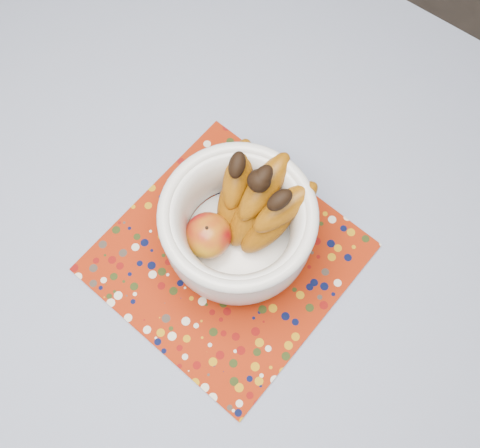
# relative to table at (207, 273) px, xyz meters

# --- Properties ---
(table) EXTENTS (1.20, 1.20, 0.75)m
(table) POSITION_rel_table_xyz_m (0.00, 0.00, 0.00)
(table) COLOR brown
(table) RESTS_ON ground
(tablecloth) EXTENTS (1.32, 1.32, 0.01)m
(tablecloth) POSITION_rel_table_xyz_m (0.00, 0.00, 0.08)
(tablecloth) COLOR slate
(tablecloth) RESTS_ON table
(placemat) EXTENTS (0.39, 0.39, 0.00)m
(placemat) POSITION_rel_table_xyz_m (0.03, 0.02, 0.09)
(placemat) COLOR maroon
(placemat) RESTS_ON tablecloth
(fruit_bowl) EXTENTS (0.23, 0.25, 0.19)m
(fruit_bowl) POSITION_rel_table_xyz_m (0.03, 0.07, 0.17)
(fruit_bowl) COLOR silver
(fruit_bowl) RESTS_ON placemat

